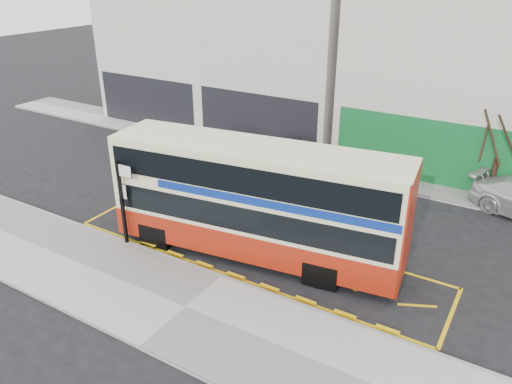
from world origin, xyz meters
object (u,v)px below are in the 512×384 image
Objects in this scene: car_grey at (300,156)px; bus_stop_post at (123,195)px; street_tree_left at (151,55)px; double_decker_bus at (257,200)px; street_tree_right at (505,123)px; car_silver at (233,144)px.

bus_stop_post is at bearing 165.31° from car_grey.
bus_stop_post is 16.01m from street_tree_left.
street_tree_left is at bearing 135.72° from double_decker_bus.
street_tree_right reaches higher than bus_stop_post.
street_tree_right is at bearing -3.67° from street_tree_left.
car_silver is at bearing 90.63° from car_grey.
car_grey is 12.53m from street_tree_left.
car_grey is at bearing -172.88° from street_tree_right.
car_silver is 0.65× the size of street_tree_left.
double_decker_bus is 3.25× the size of bus_stop_post.
bus_stop_post is at bearing -134.19° from street_tree_right.
car_grey is at bearing -11.68° from street_tree_left.
street_tree_right reaches higher than double_decker_bus.
bus_stop_post is (-4.41, -2.01, -0.09)m from double_decker_bus.
double_decker_bus reaches higher than bus_stop_post.
bus_stop_post is 10.44m from car_grey.
car_grey is at bearing -104.87° from car_silver.
bus_stop_post is 0.51× the size of street_tree_left.
street_tree_left is at bearing 176.33° from street_tree_right.
car_grey is 9.39m from street_tree_right.
car_grey is (3.87, 0.26, -0.02)m from car_silver.
bus_stop_post is 0.62× the size of street_tree_right.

